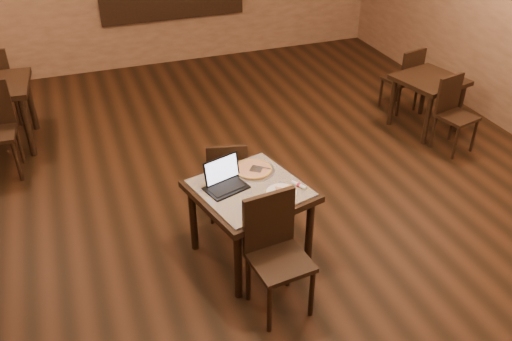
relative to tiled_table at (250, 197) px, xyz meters
name	(u,v)px	position (x,y,z in m)	size (l,w,h in m)	color
ground	(247,246)	(0.01, 0.12, -0.66)	(10.00, 10.00, 0.00)	black
tiled_table	(250,197)	(0.00, 0.00, 0.00)	(1.12, 1.12, 0.76)	black
chair_main_near	(275,247)	(-0.01, -0.61, -0.08)	(0.49, 0.49, 1.03)	black
chair_main_far	(227,176)	(-0.02, 0.62, -0.15)	(0.47, 0.47, 0.90)	black
laptop	(224,179)	(-0.20, 0.11, 0.17)	(0.41, 0.37, 0.24)	black
plate	(281,193)	(0.22, -0.18, 0.11)	(0.26, 0.26, 0.01)	white
pizza_slice	(282,191)	(0.22, -0.18, 0.13)	(0.17, 0.17, 0.02)	beige
pizza_pan	(254,170)	(0.12, 0.24, 0.11)	(0.39, 0.39, 0.01)	silver
pizza_whole	(254,169)	(0.12, 0.24, 0.12)	(0.34, 0.34, 0.02)	beige
spatula	(256,169)	(0.14, 0.22, 0.13)	(0.11, 0.26, 0.01)	silver
napkin_roll	(299,185)	(0.40, -0.14, 0.12)	(0.10, 0.15, 0.04)	white
other_table_a	(429,87)	(3.01, 1.60, -0.07)	(0.90, 0.90, 0.71)	black
other_table_a_chair_near	(453,109)	(2.99, 1.07, -0.14)	(0.47, 0.47, 0.92)	black
other_table_a_chair_far	(406,76)	(3.02, 2.14, -0.14)	(0.47, 0.47, 0.92)	black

